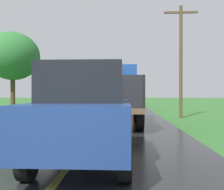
{
  "coord_description": "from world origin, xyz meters",
  "views": [
    {
      "loc": [
        1.08,
        -1.72,
        1.45
      ],
      "look_at": [
        0.39,
        11.29,
        1.4
      ],
      "focal_mm": 41.25,
      "sensor_mm": 36.0,
      "label": 1
    }
  ],
  "objects_px": {
    "banana_truck_near": "(115,94)",
    "following_car": "(87,113)",
    "banana_truck_far": "(120,94)",
    "utility_pole_roadside": "(181,57)",
    "roadside_tree_near_left": "(13,56)"
  },
  "relations": [
    {
      "from": "banana_truck_near",
      "to": "banana_truck_far",
      "type": "height_order",
      "value": "same"
    },
    {
      "from": "banana_truck_near",
      "to": "banana_truck_far",
      "type": "distance_m",
      "value": 12.95
    },
    {
      "from": "utility_pole_roadside",
      "to": "following_car",
      "type": "xyz_separation_m",
      "value": [
        -4.15,
        -10.67,
        -2.64
      ]
    },
    {
      "from": "banana_truck_near",
      "to": "following_car",
      "type": "distance_m",
      "value": 7.03
    },
    {
      "from": "banana_truck_far",
      "to": "following_car",
      "type": "height_order",
      "value": "banana_truck_far"
    },
    {
      "from": "banana_truck_near",
      "to": "roadside_tree_near_left",
      "type": "distance_m",
      "value": 7.75
    },
    {
      "from": "utility_pole_roadside",
      "to": "following_car",
      "type": "distance_m",
      "value": 11.75
    },
    {
      "from": "banana_truck_near",
      "to": "roadside_tree_near_left",
      "type": "xyz_separation_m",
      "value": [
        -6.52,
        3.48,
        2.33
      ]
    },
    {
      "from": "utility_pole_roadside",
      "to": "following_car",
      "type": "bearing_deg",
      "value": -111.23
    },
    {
      "from": "roadside_tree_near_left",
      "to": "utility_pole_roadside",
      "type": "bearing_deg",
      "value": 0.99
    },
    {
      "from": "banana_truck_far",
      "to": "utility_pole_roadside",
      "type": "xyz_separation_m",
      "value": [
        3.91,
        -9.29,
        2.24
      ]
    },
    {
      "from": "banana_truck_near",
      "to": "roadside_tree_near_left",
      "type": "relative_size",
      "value": 1.1
    },
    {
      "from": "banana_truck_near",
      "to": "following_car",
      "type": "relative_size",
      "value": 1.42
    },
    {
      "from": "utility_pole_roadside",
      "to": "banana_truck_far",
      "type": "bearing_deg",
      "value": 112.85
    },
    {
      "from": "banana_truck_near",
      "to": "banana_truck_far",
      "type": "bearing_deg",
      "value": 90.15
    }
  ]
}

